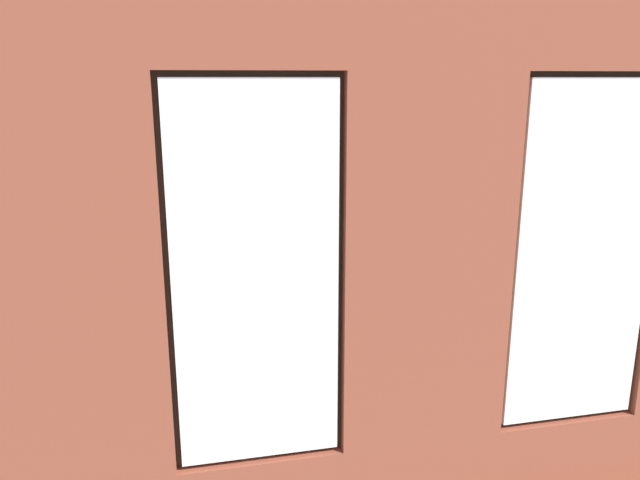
{
  "coord_description": "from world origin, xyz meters",
  "views": [
    {
      "loc": [
        1.25,
        5.87,
        2.64
      ],
      "look_at": [
        0.03,
        0.4,
        1.18
      ],
      "focal_mm": 35.0,
      "sensor_mm": 36.0,
      "label": 1
    }
  ],
  "objects_px": {
    "couch_by_window": "(364,427)",
    "tv_flatscreen": "(34,264)",
    "potted_plant_mid_room_small": "(377,285)",
    "potted_plant_near_tv": "(79,313)",
    "remote_gray": "(318,307)",
    "media_console": "(41,322)",
    "cup_ceramic": "(288,299)",
    "potted_plant_between_couches": "(544,359)",
    "remote_black": "(268,311)",
    "coffee_table": "(306,310)",
    "couch_left": "(544,305)",
    "table_plant_small": "(339,287)",
    "remote_silver": "(306,304)"
  },
  "relations": [
    {
      "from": "remote_black",
      "to": "coffee_table",
      "type": "bearing_deg",
      "value": 143.82
    },
    {
      "from": "cup_ceramic",
      "to": "potted_plant_near_tv",
      "type": "bearing_deg",
      "value": 15.88
    },
    {
      "from": "potted_plant_between_couches",
      "to": "potted_plant_mid_room_small",
      "type": "distance_m",
      "value": 2.64
    },
    {
      "from": "remote_gray",
      "to": "media_console",
      "type": "height_order",
      "value": "media_console"
    },
    {
      "from": "remote_silver",
      "to": "table_plant_small",
      "type": "bearing_deg",
      "value": 148.05
    },
    {
      "from": "coffee_table",
      "to": "table_plant_small",
      "type": "bearing_deg",
      "value": -161.48
    },
    {
      "from": "potted_plant_mid_room_small",
      "to": "potted_plant_near_tv",
      "type": "bearing_deg",
      "value": 16.98
    },
    {
      "from": "remote_black",
      "to": "tv_flatscreen",
      "type": "relative_size",
      "value": 0.15
    },
    {
      "from": "potted_plant_mid_room_small",
      "to": "couch_left",
      "type": "bearing_deg",
      "value": 153.59
    },
    {
      "from": "couch_by_window",
      "to": "potted_plant_mid_room_small",
      "type": "bearing_deg",
      "value": -109.43
    },
    {
      "from": "cup_ceramic",
      "to": "remote_gray",
      "type": "bearing_deg",
      "value": 144.1
    },
    {
      "from": "media_console",
      "to": "tv_flatscreen",
      "type": "xyz_separation_m",
      "value": [
        0.0,
        -0.0,
        0.62
      ]
    },
    {
      "from": "couch_left",
      "to": "media_console",
      "type": "bearing_deg",
      "value": -103.68
    },
    {
      "from": "remote_gray",
      "to": "potted_plant_near_tv",
      "type": "relative_size",
      "value": 0.15
    },
    {
      "from": "couch_by_window",
      "to": "cup_ceramic",
      "type": "xyz_separation_m",
      "value": [
        0.14,
        -2.28,
        0.13
      ]
    },
    {
      "from": "remote_black",
      "to": "remote_gray",
      "type": "relative_size",
      "value": 1.0
    },
    {
      "from": "remote_gray",
      "to": "potted_plant_between_couches",
      "type": "distance_m",
      "value": 2.39
    },
    {
      "from": "table_plant_small",
      "to": "tv_flatscreen",
      "type": "xyz_separation_m",
      "value": [
        3.01,
        -0.44,
        0.32
      ]
    },
    {
      "from": "coffee_table",
      "to": "remote_silver",
      "type": "distance_m",
      "value": 0.06
    },
    {
      "from": "coffee_table",
      "to": "table_plant_small",
      "type": "distance_m",
      "value": 0.43
    },
    {
      "from": "remote_gray",
      "to": "cup_ceramic",
      "type": "bearing_deg",
      "value": 36.03
    },
    {
      "from": "remote_gray",
      "to": "potted_plant_mid_room_small",
      "type": "relative_size",
      "value": 0.27
    },
    {
      "from": "coffee_table",
      "to": "table_plant_small",
      "type": "height_order",
      "value": "table_plant_small"
    },
    {
      "from": "couch_left",
      "to": "media_console",
      "type": "height_order",
      "value": "couch_left"
    },
    {
      "from": "couch_by_window",
      "to": "remote_gray",
      "type": "height_order",
      "value": "couch_by_window"
    },
    {
      "from": "potted_plant_mid_room_small",
      "to": "potted_plant_near_tv",
      "type": "height_order",
      "value": "potted_plant_near_tv"
    },
    {
      "from": "tv_flatscreen",
      "to": "cup_ceramic",
      "type": "bearing_deg",
      "value": 169.08
    },
    {
      "from": "remote_gray",
      "to": "potted_plant_between_couches",
      "type": "xyz_separation_m",
      "value": [
        -1.22,
        2.04,
        0.25
      ]
    },
    {
      "from": "remote_black",
      "to": "potted_plant_mid_room_small",
      "type": "height_order",
      "value": "potted_plant_mid_room_small"
    },
    {
      "from": "couch_by_window",
      "to": "cup_ceramic",
      "type": "relative_size",
      "value": 22.28
    },
    {
      "from": "remote_gray",
      "to": "media_console",
      "type": "distance_m",
      "value": 2.83
    },
    {
      "from": "couch_by_window",
      "to": "potted_plant_mid_room_small",
      "type": "relative_size",
      "value": 2.9
    },
    {
      "from": "potted_plant_between_couches",
      "to": "remote_black",
      "type": "bearing_deg",
      "value": -49.64
    },
    {
      "from": "remote_gray",
      "to": "potted_plant_mid_room_small",
      "type": "bearing_deg",
      "value": -72.94
    },
    {
      "from": "potted_plant_between_couches",
      "to": "potted_plant_near_tv",
      "type": "bearing_deg",
      "value": -26.3
    },
    {
      "from": "remote_silver",
      "to": "potted_plant_between_couches",
      "type": "distance_m",
      "value": 2.53
    },
    {
      "from": "couch_by_window",
      "to": "couch_left",
      "type": "height_order",
      "value": "same"
    },
    {
      "from": "potted_plant_mid_room_small",
      "to": "remote_gray",
      "type": "bearing_deg",
      "value": 35.13
    },
    {
      "from": "table_plant_small",
      "to": "potted_plant_between_couches",
      "type": "bearing_deg",
      "value": 112.83
    },
    {
      "from": "couch_by_window",
      "to": "tv_flatscreen",
      "type": "xyz_separation_m",
      "value": [
        2.61,
        -2.75,
        0.53
      ]
    },
    {
      "from": "couch_by_window",
      "to": "cup_ceramic",
      "type": "bearing_deg",
      "value": -86.6
    },
    {
      "from": "cup_ceramic",
      "to": "remote_black",
      "type": "height_order",
      "value": "cup_ceramic"
    },
    {
      "from": "remote_black",
      "to": "media_console",
      "type": "xyz_separation_m",
      "value": [
        2.23,
        -0.67,
        -0.19
      ]
    },
    {
      "from": "coffee_table",
      "to": "media_console",
      "type": "distance_m",
      "value": 2.7
    },
    {
      "from": "media_console",
      "to": "tv_flatscreen",
      "type": "relative_size",
      "value": 0.99
    },
    {
      "from": "potted_plant_between_couches",
      "to": "remote_gray",
      "type": "bearing_deg",
      "value": -58.98
    },
    {
      "from": "media_console",
      "to": "tv_flatscreen",
      "type": "distance_m",
      "value": 0.62
    },
    {
      "from": "tv_flatscreen",
      "to": "potted_plant_between_couches",
      "type": "xyz_separation_m",
      "value": [
        -3.96,
        2.71,
        -0.18
      ]
    },
    {
      "from": "remote_black",
      "to": "potted_plant_near_tv",
      "type": "height_order",
      "value": "potted_plant_near_tv"
    },
    {
      "from": "table_plant_small",
      "to": "potted_plant_near_tv",
      "type": "height_order",
      "value": "potted_plant_near_tv"
    }
  ]
}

